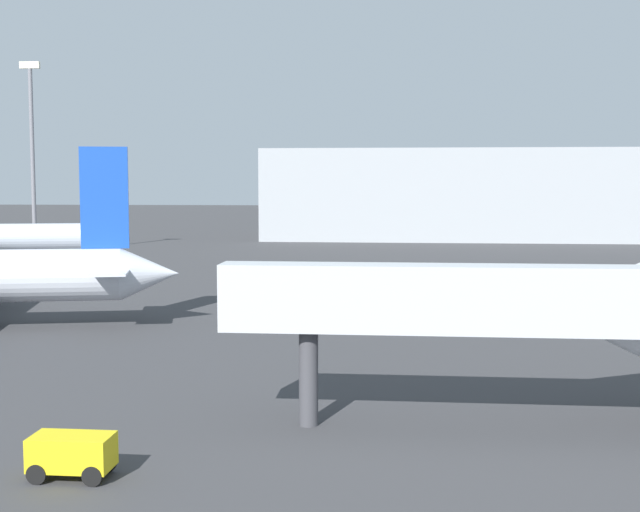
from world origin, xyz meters
The scene contains 4 objects.
jet_bridge centered at (5.57, 17.75, 4.60)m, with size 23.17×2.81×6.10m.
baggage_cart centered at (-10.29, 11.65, 0.76)m, with size 2.41×1.38×1.30m.
light_mast_left centered at (-44.34, 85.88, 12.77)m, with size 2.40×0.50×22.95m.
terminal_building centered at (17.58, 123.86, 6.82)m, with size 77.47×27.17×13.65m, color #999EA3.
Camera 1 is at (-0.64, -12.11, 8.82)m, focal length 47.54 mm.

